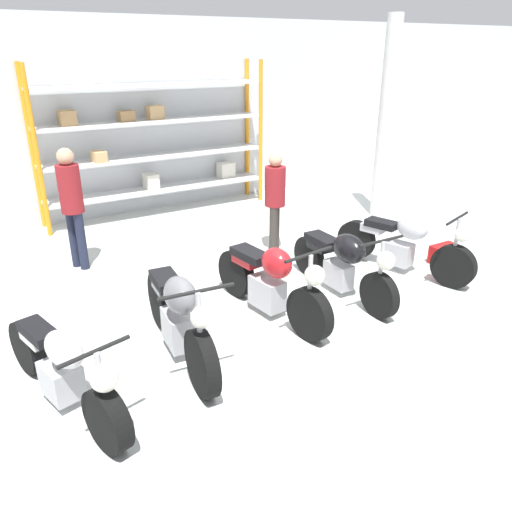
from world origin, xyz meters
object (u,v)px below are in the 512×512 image
at_px(shelving_rack, 153,139).
at_px(motorcycle_red, 271,282).
at_px(motorcycle_white, 63,369).
at_px(motorcycle_grey, 179,316).
at_px(motorcycle_silver, 404,244).
at_px(person_browsing, 71,199).
at_px(motorcycle_black, 343,262).
at_px(toolbox, 444,254).
at_px(person_near_rack, 275,196).

height_order(shelving_rack, motorcycle_red, shelving_rack).
relative_size(motorcycle_white, motorcycle_red, 1.02).
distance_m(motorcycle_grey, motorcycle_silver, 3.65).
height_order(shelving_rack, person_browsing, shelving_rack).
distance_m(motorcycle_white, motorcycle_silver, 4.87).
height_order(motorcycle_black, toolbox, motorcycle_black).
bearing_deg(motorcycle_white, toolbox, 80.35).
height_order(shelving_rack, motorcycle_black, shelving_rack).
xyz_separation_m(person_browsing, person_near_rack, (2.84, -0.94, -0.13)).
relative_size(motorcycle_white, motorcycle_grey, 0.99).
height_order(motorcycle_grey, motorcycle_black, motorcycle_grey).
bearing_deg(person_browsing, motorcycle_silver, 121.02).
xyz_separation_m(motorcycle_white, motorcycle_silver, (4.83, 0.61, 0.03)).
height_order(motorcycle_red, person_browsing, person_browsing).
relative_size(person_near_rack, toolbox, 3.61).
xyz_separation_m(motorcycle_silver, person_browsing, (-4.01, 2.57, 0.62)).
bearing_deg(motorcycle_grey, person_browsing, -167.79).
distance_m(motorcycle_white, motorcycle_grey, 1.22).
bearing_deg(motorcycle_silver, person_browsing, -140.07).
relative_size(motorcycle_red, person_browsing, 1.13).
bearing_deg(shelving_rack, person_browsing, -134.76).
distance_m(motorcycle_red, person_browsing, 3.22).
height_order(person_browsing, toolbox, person_browsing).
bearing_deg(motorcycle_white, shelving_rack, 136.74).
relative_size(motorcycle_black, motorcycle_silver, 0.97).
bearing_deg(person_near_rack, motorcycle_silver, 168.41).
bearing_deg(shelving_rack, motorcycle_red, -93.64).
distance_m(motorcycle_silver, person_browsing, 4.80).
height_order(person_near_rack, toolbox, person_near_rack).
height_order(motorcycle_grey, toolbox, motorcycle_grey).
relative_size(motorcycle_white, person_near_rack, 1.29).
bearing_deg(person_browsing, motorcycle_red, 95.49).
distance_m(motorcycle_grey, motorcycle_black, 2.41).
height_order(motorcycle_white, motorcycle_black, motorcycle_black).
bearing_deg(shelving_rack, toolbox, -58.42).
height_order(motorcycle_silver, person_browsing, person_browsing).
bearing_deg(motorcycle_white, motorcycle_silver, 82.29).
relative_size(motorcycle_grey, person_near_rack, 1.30).
bearing_deg(motorcycle_black, person_browsing, -133.93).
bearing_deg(motorcycle_black, motorcycle_silver, 95.76).
xyz_separation_m(motorcycle_black, toolbox, (2.04, 0.03, -0.33)).
relative_size(motorcycle_white, person_browsing, 1.15).
relative_size(shelving_rack, motorcycle_silver, 2.13).
bearing_deg(motorcycle_red, person_browsing, -155.54).
bearing_deg(motorcycle_red, motorcycle_grey, -85.96).
relative_size(person_browsing, person_near_rack, 1.12).
distance_m(motorcycle_black, person_browsing, 3.91).
distance_m(motorcycle_red, toolbox, 3.16).
bearing_deg(motorcycle_silver, person_near_rack, -161.66).
bearing_deg(motorcycle_grey, shelving_rack, 167.05).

